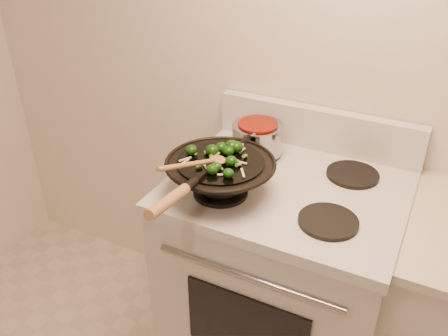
% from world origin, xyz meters
% --- Properties ---
extents(stove, '(0.78, 0.67, 1.08)m').
position_xyz_m(stove, '(-0.12, 1.17, 0.47)').
color(stove, silver).
rests_on(stove, ground).
extents(wok, '(0.35, 0.59, 0.18)m').
position_xyz_m(wok, '(-0.30, 1.02, 0.99)').
color(wok, black).
rests_on(wok, stove).
extents(stirfry, '(0.23, 0.23, 0.04)m').
position_xyz_m(stirfry, '(-0.30, 1.04, 1.06)').
color(stirfry, '#0E3508').
rests_on(stirfry, wok).
extents(wooden_spoon, '(0.10, 0.27, 0.09)m').
position_xyz_m(wooden_spoon, '(-0.32, 0.94, 1.07)').
color(wooden_spoon, '#A26D3F').
rests_on(wooden_spoon, wok).
extents(saucepan, '(0.19, 0.31, 0.11)m').
position_xyz_m(saucepan, '(-0.30, 1.32, 0.99)').
color(saucepan, gray).
rests_on(saucepan, stove).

